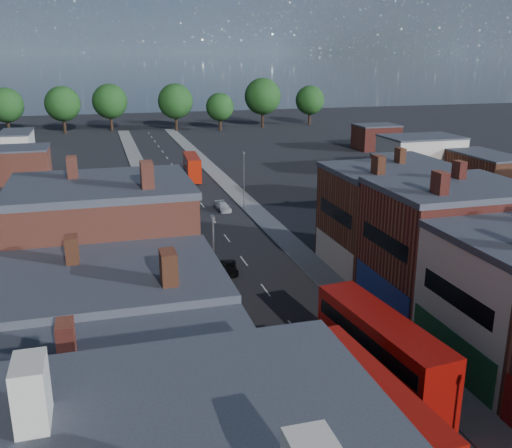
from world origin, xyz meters
TOP-DOWN VIEW (x-y plane):
  - pavement_west at (-6.50, 50.00)m, footprint 3.00×200.00m
  - pavement_east at (6.50, 50.00)m, footprint 3.00×200.00m
  - lamp_post_2 at (-5.20, 30.00)m, footprint 0.25×0.70m
  - lamp_post_3 at (5.20, 60.00)m, footprint 0.25×0.70m
  - bus_0 at (-1.50, 8.42)m, footprint 3.67×12.00m
  - bus_1 at (2.42, 14.48)m, footprint 3.98×12.18m
  - bus_2 at (1.50, 81.26)m, footprint 2.98×9.92m
  - car_1 at (1.39, 9.55)m, footprint 1.56×4.04m
  - car_2 at (-2.34, 37.17)m, footprint 2.27×4.02m
  - car_3 at (2.24, 60.14)m, footprint 1.83×3.99m
  - ped_3 at (5.50, 18.89)m, footprint 0.44×0.92m

SIDE VIEW (x-z plane):
  - pavement_west at x=-6.50m, z-range 0.00..0.12m
  - pavement_east at x=6.50m, z-range 0.00..0.12m
  - car_2 at x=-2.34m, z-range 0.00..1.06m
  - car_3 at x=2.24m, z-range 0.00..1.13m
  - car_1 at x=1.39m, z-range 0.00..1.31m
  - ped_3 at x=5.50m, z-range 0.12..1.66m
  - bus_2 at x=1.50m, z-range 0.17..4.40m
  - bus_0 at x=-1.50m, z-range 0.20..5.31m
  - bus_1 at x=2.42m, z-range 0.20..5.37m
  - lamp_post_2 at x=-5.20m, z-range 0.64..8.77m
  - lamp_post_3 at x=5.20m, z-range 0.64..8.77m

